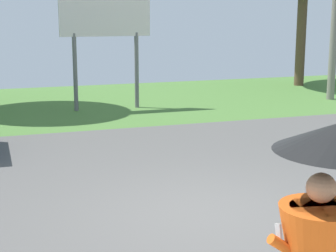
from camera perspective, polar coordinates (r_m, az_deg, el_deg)
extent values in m
cube|color=#565451|center=(9.70, 0.10, -5.35)|extent=(40.00, 8.00, 0.10)
cube|color=#4B7735|center=(17.28, -8.31, 2.24)|extent=(40.00, 8.00, 0.10)
cylinder|color=#E55B19|center=(4.27, 15.29, -12.14)|extent=(0.44, 0.44, 0.65)
sphere|color=tan|center=(4.11, 15.65, -6.20)|extent=(0.22, 0.22, 0.22)
cylinder|color=#E55B19|center=(4.15, 12.09, -12.25)|extent=(0.29, 0.08, 0.24)
cube|color=#B7B7BC|center=(4.11, 11.44, -10.95)|extent=(0.02, 0.11, 0.16)
cylinder|color=slate|center=(15.80, -9.62, 5.50)|extent=(0.12, 0.12, 2.20)
cylinder|color=slate|center=(16.17, -3.28, 5.80)|extent=(0.12, 0.12, 2.20)
cube|color=silver|center=(15.87, -6.56, 11.77)|extent=(2.60, 0.10, 1.40)
cylinder|color=brown|center=(21.51, 13.69, 9.57)|extent=(0.36, 0.36, 4.11)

